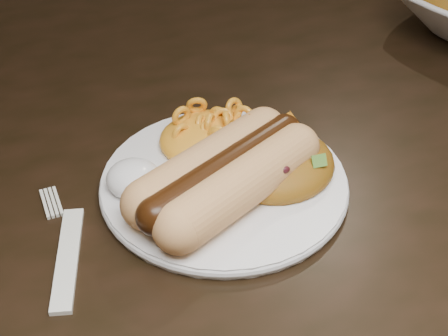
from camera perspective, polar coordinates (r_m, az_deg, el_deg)
name	(u,v)px	position (r m, az deg, el deg)	size (l,w,h in m)	color
table	(183,233)	(0.61, -3.78, -5.96)	(1.60, 0.90, 0.75)	black
plate	(224,182)	(0.51, 0.00, -1.33)	(0.20, 0.20, 0.01)	white
hotdog	(225,173)	(0.48, 0.12, -0.47)	(0.14, 0.12, 0.04)	#EBB85C
mac_and_cheese	(209,126)	(0.54, -1.39, 3.87)	(0.09, 0.08, 0.03)	yellow
sour_cream	(133,173)	(0.50, -8.33, -0.49)	(0.04, 0.04, 0.03)	white
taco_salad	(276,153)	(0.51, 4.73, 1.37)	(0.10, 0.09, 0.04)	#C44007
fork	(68,258)	(0.47, -14.09, -7.97)	(0.02, 0.13, 0.00)	white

